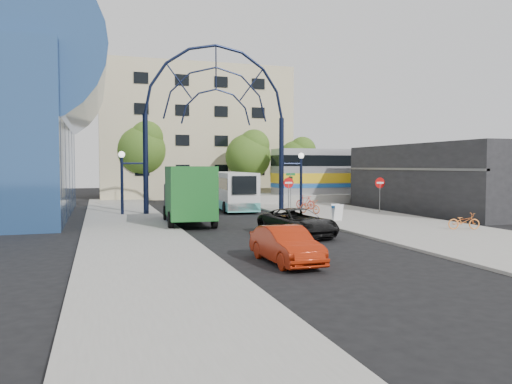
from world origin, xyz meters
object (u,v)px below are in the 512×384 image
object	(u,v)px
gateway_arch	(216,94)
green_truck	(188,196)
bike_far_a	(464,221)
black_suv	(298,222)
stop_sign	(289,186)
tree_north_c	(298,158)
bike_near_a	(310,207)
do_not_enter_sign	(380,186)
tree_north_b	(142,147)
street_name_sign	(291,184)
sandwich_board	(337,210)
red_sedan	(286,245)
city_bus	(231,190)
tree_north_a	(250,154)
train_car	(394,171)
bike_near_b	(305,202)

from	to	relation	value
gateway_arch	green_truck	xyz separation A→B (m)	(-3.16, -6.34, -6.86)
bike_far_a	black_suv	bearing A→B (deg)	100.26
stop_sign	bike_far_a	bearing A→B (deg)	-66.27
gateway_arch	tree_north_c	world-z (taller)	gateway_arch
tree_north_c	bike_near_a	distance (m)	18.69
do_not_enter_sign	bike_near_a	size ratio (longest dim) A/B	1.38
stop_sign	green_truck	size ratio (longest dim) A/B	0.36
tree_north_b	do_not_enter_sign	bearing A→B (deg)	-53.26
street_name_sign	tree_north_b	world-z (taller)	tree_north_b
sandwich_board	green_truck	xyz separation A→B (m)	(-8.76, 1.68, 0.96)
street_name_sign	red_sedan	xyz separation A→B (m)	(-7.09, -17.49, -1.48)
tree_north_b	city_bus	world-z (taller)	tree_north_b
tree_north_a	green_truck	distance (m)	20.70
tree_north_c	gateway_arch	bearing A→B (deg)	-131.04
train_car	bike_near_b	xyz separation A→B (m)	(-13.04, -8.00, -2.25)
city_bus	bike_far_a	world-z (taller)	city_bus
tree_north_c	bike_near_b	world-z (taller)	tree_north_c
red_sedan	bike_near_b	bearing A→B (deg)	62.45
do_not_enter_sign	red_sedan	world-z (taller)	do_not_enter_sign
tree_north_a	red_sedan	xyz separation A→B (m)	(-8.02, -30.81, -3.95)
train_car	tree_north_c	distance (m)	9.95
stop_sign	bike_far_a	size ratio (longest dim) A/B	1.53
street_name_sign	bike_far_a	bearing A→B (deg)	-68.89
bike_near_b	bike_near_a	bearing A→B (deg)	-136.81
tree_north_b	city_bus	xyz separation A→B (m)	(5.82, -12.53, -3.74)
do_not_enter_sign	tree_north_b	world-z (taller)	tree_north_b
bike_near_a	red_sedan	bearing A→B (deg)	-141.73
tree_north_b	green_truck	bearing A→B (deg)	-88.15
tree_north_b	tree_north_c	bearing A→B (deg)	-7.12
gateway_arch	do_not_enter_sign	size ratio (longest dim) A/B	5.50
bike_near_b	red_sedan	bearing A→B (deg)	-143.94
stop_sign	tree_north_c	size ratio (longest dim) A/B	0.38
do_not_enter_sign	city_bus	size ratio (longest dim) A/B	0.23
do_not_enter_sign	bike_far_a	world-z (taller)	do_not_enter_sign
tree_north_c	tree_north_b	bearing A→B (deg)	172.88
street_name_sign	black_suv	bearing A→B (deg)	-109.94
train_car	bike_near_b	world-z (taller)	train_car
train_car	tree_north_a	world-z (taller)	tree_north_a
tree_north_a	train_car	bearing A→B (deg)	-15.80
green_truck	bike_far_a	xyz separation A→B (m)	(13.14, -7.45, -1.15)
red_sedan	city_bus	bearing A→B (deg)	77.79
black_suv	red_sedan	world-z (taller)	black_suv
black_suv	sandwich_board	bearing A→B (deg)	35.62
sandwich_board	train_car	world-z (taller)	train_car
stop_sign	city_bus	size ratio (longest dim) A/B	0.23
do_not_enter_sign	street_name_sign	world-z (taller)	street_name_sign
green_truck	bike_far_a	distance (m)	15.15
tree_north_b	red_sedan	distance (m)	35.17
sandwich_board	bike_near_a	world-z (taller)	sandwich_board
red_sedan	bike_far_a	xyz separation A→B (m)	(11.88, 5.09, -0.10)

